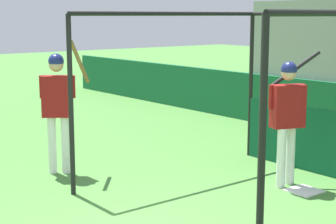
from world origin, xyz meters
name	(u,v)px	position (x,y,z in m)	size (l,w,h in m)	color
batting_cage	(305,110)	(-0.33, 3.22, 1.12)	(3.52, 3.61, 2.52)	black
home_plate	(304,191)	(-0.12, 3.00, 0.01)	(0.44, 0.44, 0.02)	white
player_batter	(288,111)	(-0.48, 3.02, 1.11)	(0.58, 0.96, 1.95)	white
player_waiting	(58,101)	(-3.13, 0.75, 1.16)	(0.59, 0.78, 2.12)	white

